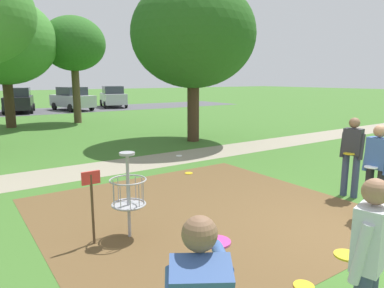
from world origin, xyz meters
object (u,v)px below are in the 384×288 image
Objects in this scene: frisbee_by_tee at (189,173)px; frisbee_far_left at (179,156)px; player_waiting_right at (368,262)px; frisbee_far_right at (304,286)px; parked_car_center_right at (72,99)px; parked_car_rightmost at (113,97)px; disc_golf_basket at (124,192)px; tree_mid_center at (193,35)px; player_waiting_left at (377,166)px; tree_near_left at (73,44)px; parked_car_center_left at (19,100)px; tree_mid_left at (3,41)px; player_throwing at (352,153)px.

frisbee_by_tee is 2.19m from frisbee_far_left.
frisbee_far_right is at bearing 62.13° from player_waiting_right.
parked_car_center_right is 4.11m from parked_car_rightmost.
tree_mid_center is (5.92, 6.67, 3.41)m from disc_golf_basket.
disc_golf_basket is 5.52× the size of frisbee_far_right.
player_waiting_right is at bearing -152.75° from player_waiting_left.
frisbee_by_tee is (2.97, 2.61, -0.74)m from disc_golf_basket.
tree_near_left is at bearing 80.45° from player_waiting_right.
frisbee_far_right is at bearing -110.77° from frisbee_far_left.
parked_car_center_left is 7.79m from parked_car_rightmost.
tree_mid_left reaches higher than player_waiting_right.
parked_car_center_right is (5.95, 23.62, 0.17)m from disc_golf_basket.
player_throwing is at bearing -86.71° from tree_near_left.
player_throwing is 4.04m from frisbee_by_tee.
player_waiting_left and player_waiting_right have the same top height.
tree_near_left is at bearing 90.71° from player_waiting_left.
frisbee_far_right is 0.04× the size of tree_near_left.
frisbee_far_left is (-0.88, 5.46, -0.96)m from player_throwing.
disc_golf_basket is at bearing -91.52° from tree_mid_left.
parked_car_rightmost is at bearing 68.36° from disc_golf_basket.
frisbee_far_right is (1.23, -2.50, -0.74)m from disc_golf_basket.
frisbee_by_tee is 0.05× the size of parked_car_rightmost.
tree_mid_center is at bearing -77.61° from parked_car_center_left.
parked_car_center_right is (5.26, 27.14, -0.05)m from player_waiting_right.
player_waiting_right reaches higher than frisbee_far_left.
player_waiting_left is 0.38× the size of parked_car_rightmost.
parked_car_center_right reaches higher than disc_golf_basket.
frisbee_far_left is (-0.16, 6.37, -0.96)m from player_waiting_left.
tree_mid_center is at bearing 46.08° from frisbee_far_left.
parked_car_center_left is at bearing 78.73° from tree_mid_left.
disc_golf_basket reaches higher than frisbee_far_right.
player_waiting_left is at bearing -89.29° from tree_near_left.
player_waiting_left is (-0.72, -0.91, 0.00)m from player_throwing.
parked_car_center_left is at bearing 88.06° from frisbee_far_right.
player_throwing reaches higher than frisbee_far_left.
tree_mid_left is 10.26m from tree_mid_center.
tree_mid_left is at bearing -101.27° from parked_car_center_left.
frisbee_far_left is 0.81× the size of frisbee_far_right.
parked_car_center_right is at bearing 79.75° from frisbee_far_right.
parked_car_center_left reaches higher than frisbee_by_tee.
parked_car_center_right is (2.09, 8.26, -3.44)m from tree_near_left.
tree_mid_left is at bearing 105.19° from player_throwing.
parked_car_center_right is (5.55, 8.30, -3.42)m from tree_mid_left.
frisbee_far_left is 12.09m from tree_mid_left.
tree_mid_left is 1.05× the size of tree_mid_center.
parked_car_center_right is at bearing 87.30° from player_throwing.
tree_near_left is (-0.06, 10.77, 4.35)m from frisbee_far_left.
player_throwing is 0.38× the size of parked_car_rightmost.
frisbee_far_left is at bearing 69.23° from frisbee_far_right.
tree_mid_left reaches higher than player_throwing.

